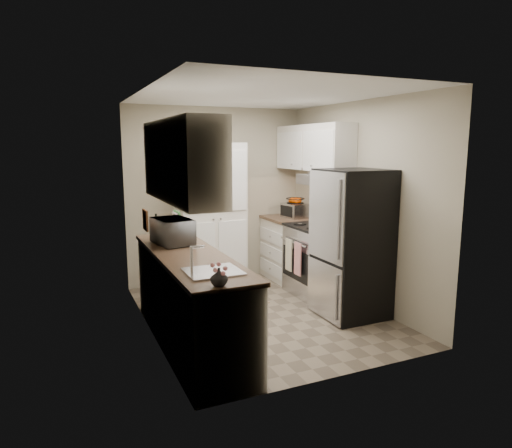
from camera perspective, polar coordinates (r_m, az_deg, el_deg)
name	(u,v)px	position (r m, az deg, el deg)	size (l,w,h in m)	color
ground	(263,314)	(5.47, 0.85, -11.20)	(3.20, 3.20, 0.00)	#7A6B56
room_shell	(262,176)	(5.11, 0.76, 6.03)	(2.64, 3.24, 2.52)	#B0A58E
pantry_cabinet	(210,216)	(6.34, -5.78, 1.01)	(0.90, 0.55, 2.00)	silver
base_cabinet_left	(190,301)	(4.62, -8.19, -9.52)	(0.60, 2.30, 0.88)	silver
countertop_left	(189,256)	(4.49, -8.34, -3.97)	(0.63, 2.33, 0.04)	brown
base_cabinet_right	(290,249)	(6.79, 4.23, -3.19)	(0.60, 0.80, 0.88)	silver
countertop_right	(290,219)	(6.70, 4.28, 0.65)	(0.63, 0.83, 0.04)	brown
electric_range	(317,259)	(6.10, 7.67, -4.37)	(0.71, 0.78, 1.13)	#B7B7BC
refrigerator	(352,244)	(5.35, 11.93, -2.40)	(0.70, 0.72, 1.70)	#B7B7BC
microwave	(173,231)	(4.94, -10.34, -0.91)	(0.50, 0.34, 0.27)	#A4A4A9
wine_bottle	(156,227)	(5.26, -12.36, -0.42)	(0.07, 0.07, 0.26)	black
flower_vase	(219,277)	(3.44, -4.63, -6.63)	(0.13, 0.13, 0.14)	beige
cutting_board	(179,222)	(5.54, -9.65, 0.23)	(0.02, 0.22, 0.27)	#419043
toaster_oven	(295,211)	(6.68, 4.91, 1.69)	(0.29, 0.36, 0.21)	#ABACB1
fruit_basket	(295,199)	(6.68, 4.93, 3.09)	(0.27, 0.27, 0.11)	#EB4B00
kitchen_mat	(241,297)	(6.04, -1.87, -9.12)	(0.45, 0.72, 0.01)	tan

